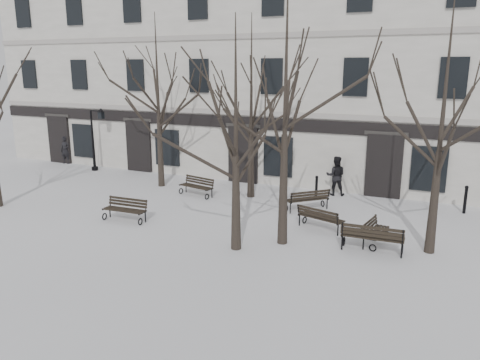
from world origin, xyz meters
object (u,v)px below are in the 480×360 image
Objects in this scene: lamp_post at (96,135)px; bench_2 at (372,237)px; tree_1 at (236,107)px; bench_1 at (320,218)px; tree_2 at (286,77)px; bench_5 at (374,231)px; tree_3 at (445,98)px; bench_4 at (308,199)px; bench_0 at (125,209)px; bench_3 at (197,186)px.

bench_2 is at bearing -20.28° from lamp_post.
tree_1 is 5.48m from bench_1.
tree_2 is 4.45× the size of bench_2.
lamp_post is (-16.33, 5.18, 1.65)m from bench_5.
tree_1 is 6.28m from tree_3.
bench_1 is 2.40m from bench_4.
tree_1 is 1.88m from tree_2.
tree_2 reaches higher than tree_3.
bench_0 is at bearing 108.37° from bench_5.
tree_2 is 1.12× the size of tree_3.
bench_4 is at bearing 58.09° from bench_5.
bench_2 is 0.89m from bench_5.
bench_1 is (0.82, 1.82, -5.06)m from tree_2.
tree_3 is 2.19× the size of lamp_post.
bench_5 is at bearing -87.50° from bench_2.
bench_3 is 1.10× the size of bench_5.
lamp_post reaches higher than bench_1.
bench_2 reaches higher than bench_0.
tree_2 reaches higher than bench_3.
tree_3 is at bearing -171.79° from bench_1.
bench_3 is (-4.41, 5.22, -4.16)m from tree_1.
tree_1 is 3.72× the size of bench_2.
tree_3 is (5.83, 2.31, 0.30)m from tree_1.
bench_5 is 0.46× the size of lamp_post.
bench_5 is (3.10, -2.69, -0.06)m from bench_4.
tree_1 is 14.64m from lamp_post.
lamp_post is at bearing -55.15° from bench_4.
tree_1 is at bearing -36.64° from bench_3.
bench_2 is 1.21× the size of bench_5.
bench_4 is (-4.88, 2.76, -4.43)m from tree_3.
tree_2 is at bearing -25.55° from lamp_post.
bench_4 is 1.05× the size of bench_5.
tree_3 is 4.78m from bench_2.
tree_3 is 19.07m from lamp_post.
bench_3 is (0.73, 4.35, -0.01)m from bench_0.
bench_3 is at bearing -25.75° from bench_2.
bench_5 is at bearing 7.10° from bench_0.
tree_1 is at bearing 17.77° from bench_2.
bench_5 is at bearing -17.60° from lamp_post.
tree_3 is at bearing -2.69° from bench_3.
tree_3 is at bearing 21.63° from tree_1.
bench_0 is 1.08× the size of bench_5.
tree_1 reaches higher than bench_2.
bench_5 is (4.05, 2.39, -4.20)m from tree_1.
bench_3 is at bearing -16.64° from lamp_post.
bench_1 is 1.11× the size of bench_5.
tree_1 is 4.05× the size of bench_1.
lamp_post is (-14.31, 4.63, 1.60)m from bench_1.
bench_5 is at bearing 24.19° from tree_2.
bench_5 is at bearing 30.47° from tree_1.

